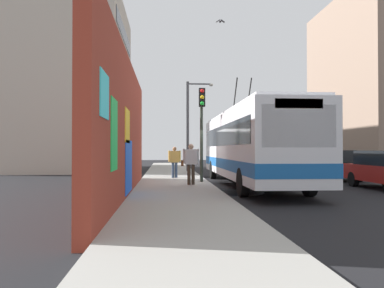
{
  "coord_description": "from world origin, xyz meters",
  "views": [
    {
      "loc": [
        -17.03,
        2.05,
        1.63
      ],
      "look_at": [
        2.96,
        0.57,
        1.91
      ],
      "focal_mm": 35.2,
      "sensor_mm": 36.0,
      "label": 1
    }
  ],
  "objects_px": {
    "city_bus": "(250,145)",
    "parked_car_black": "(331,164)",
    "traffic_light": "(202,119)",
    "pedestrian_midblock": "(175,160)",
    "parked_car_champagne": "(269,158)",
    "parked_car_white": "(294,161)",
    "street_lamp": "(191,119)",
    "pedestrian_at_curb": "(191,161)"
  },
  "relations": [
    {
      "from": "parked_car_white",
      "to": "parked_car_black",
      "type": "bearing_deg",
      "value": 180.0
    },
    {
      "from": "pedestrian_at_curb",
      "to": "traffic_light",
      "type": "distance_m",
      "value": 2.33
    },
    {
      "from": "pedestrian_midblock",
      "to": "pedestrian_at_curb",
      "type": "xyz_separation_m",
      "value": [
        -3.87,
        -0.58,
        0.07
      ]
    },
    {
      "from": "parked_car_champagne",
      "to": "parked_car_black",
      "type": "bearing_deg",
      "value": 180.0
    },
    {
      "from": "parked_car_champagne",
      "to": "pedestrian_midblock",
      "type": "xyz_separation_m",
      "value": [
        -12.38,
        8.51,
        0.26
      ]
    },
    {
      "from": "city_bus",
      "to": "parked_car_white",
      "type": "height_order",
      "value": "city_bus"
    },
    {
      "from": "parked_car_black",
      "to": "traffic_light",
      "type": "height_order",
      "value": "traffic_light"
    },
    {
      "from": "parked_car_black",
      "to": "parked_car_champagne",
      "type": "bearing_deg",
      "value": -0.0
    },
    {
      "from": "pedestrian_at_curb",
      "to": "parked_car_champagne",
      "type": "bearing_deg",
      "value": -26.03
    },
    {
      "from": "parked_car_black",
      "to": "street_lamp",
      "type": "height_order",
      "value": "street_lamp"
    },
    {
      "from": "street_lamp",
      "to": "traffic_light",
      "type": "bearing_deg",
      "value": 179.19
    },
    {
      "from": "city_bus",
      "to": "pedestrian_midblock",
      "type": "bearing_deg",
      "value": 48.46
    },
    {
      "from": "city_bus",
      "to": "parked_car_champagne",
      "type": "height_order",
      "value": "city_bus"
    },
    {
      "from": "city_bus",
      "to": "pedestrian_at_curb",
      "type": "xyz_separation_m",
      "value": [
        -0.94,
        2.74,
        -0.68
      ]
    },
    {
      "from": "parked_car_white",
      "to": "pedestrian_midblock",
      "type": "xyz_separation_m",
      "value": [
        -6.07,
        8.51,
        0.26
      ]
    },
    {
      "from": "pedestrian_at_curb",
      "to": "street_lamp",
      "type": "distance_m",
      "value": 10.24
    },
    {
      "from": "pedestrian_at_curb",
      "to": "street_lamp",
      "type": "bearing_deg",
      "value": -4.1
    },
    {
      "from": "parked_car_black",
      "to": "pedestrian_at_curb",
      "type": "xyz_separation_m",
      "value": [
        -4.11,
        7.94,
        0.32
      ]
    },
    {
      "from": "pedestrian_midblock",
      "to": "street_lamp",
      "type": "relative_size",
      "value": 0.26
    },
    {
      "from": "city_bus",
      "to": "traffic_light",
      "type": "relative_size",
      "value": 2.89
    },
    {
      "from": "traffic_light",
      "to": "pedestrian_midblock",
      "type": "bearing_deg",
      "value": 24.08
    },
    {
      "from": "street_lamp",
      "to": "parked_car_white",
      "type": "bearing_deg",
      "value": -89.6
    },
    {
      "from": "parked_car_champagne",
      "to": "pedestrian_at_curb",
      "type": "relative_size",
      "value": 2.87
    },
    {
      "from": "parked_car_black",
      "to": "pedestrian_midblock",
      "type": "relative_size",
      "value": 2.69
    },
    {
      "from": "parked_car_champagne",
      "to": "pedestrian_midblock",
      "type": "relative_size",
      "value": 3.04
    },
    {
      "from": "city_bus",
      "to": "parked_car_black",
      "type": "xyz_separation_m",
      "value": [
        3.17,
        -5.2,
        -1.01
      ]
    },
    {
      "from": "city_bus",
      "to": "parked_car_champagne",
      "type": "relative_size",
      "value": 2.52
    },
    {
      "from": "parked_car_black",
      "to": "street_lamp",
      "type": "xyz_separation_m",
      "value": [
        5.79,
        7.23,
        2.86
      ]
    },
    {
      "from": "city_bus",
      "to": "pedestrian_midblock",
      "type": "distance_m",
      "value": 4.49
    },
    {
      "from": "city_bus",
      "to": "traffic_light",
      "type": "distance_m",
      "value": 2.47
    },
    {
      "from": "parked_car_black",
      "to": "pedestrian_at_curb",
      "type": "height_order",
      "value": "pedestrian_at_curb"
    },
    {
      "from": "parked_car_black",
      "to": "parked_car_champagne",
      "type": "relative_size",
      "value": 0.88
    },
    {
      "from": "traffic_light",
      "to": "city_bus",
      "type": "bearing_deg",
      "value": -98.77
    },
    {
      "from": "parked_car_white",
      "to": "parked_car_champagne",
      "type": "relative_size",
      "value": 0.96
    },
    {
      "from": "parked_car_champagne",
      "to": "traffic_light",
      "type": "bearing_deg",
      "value": 153.88
    },
    {
      "from": "parked_car_black",
      "to": "parked_car_white",
      "type": "height_order",
      "value": "same"
    },
    {
      "from": "parked_car_black",
      "to": "pedestrian_at_curb",
      "type": "relative_size",
      "value": 2.54
    },
    {
      "from": "parked_car_champagne",
      "to": "traffic_light",
      "type": "height_order",
      "value": "traffic_light"
    },
    {
      "from": "pedestrian_midblock",
      "to": "street_lamp",
      "type": "distance_m",
      "value": 6.68
    },
    {
      "from": "street_lamp",
      "to": "city_bus",
      "type": "bearing_deg",
      "value": -167.24
    },
    {
      "from": "city_bus",
      "to": "parked_car_black",
      "type": "height_order",
      "value": "city_bus"
    },
    {
      "from": "parked_car_black",
      "to": "street_lamp",
      "type": "relative_size",
      "value": 0.71
    }
  ]
}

